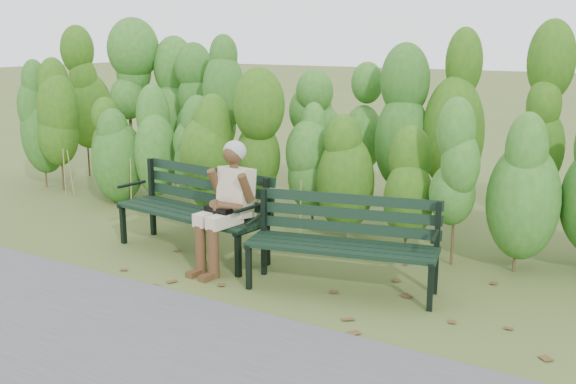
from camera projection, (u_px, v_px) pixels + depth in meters
The scene contains 7 objects.
ground at pixel (270, 271), 6.82m from camera, with size 80.00×80.00×0.00m, color #4E5C29.
footpath at pixel (109, 357), 4.99m from camera, with size 60.00×2.50×0.01m, color #474749.
hedge_band at pixel (354, 126), 8.08m from camera, with size 11.04×1.67×2.42m.
leaf_litter at pixel (291, 283), 6.46m from camera, with size 5.14×2.22×0.01m.
bench_left at pixel (197, 204), 7.30m from camera, with size 1.90×0.81×0.92m.
bench_right at pixel (344, 235), 6.24m from camera, with size 1.83×0.96×0.88m.
seated_woman at pixel (227, 198), 6.74m from camera, with size 0.52×0.77×1.30m.
Camera 1 is at (3.52, -5.41, 2.34)m, focal length 42.00 mm.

